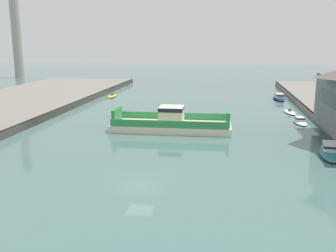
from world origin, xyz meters
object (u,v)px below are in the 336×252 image
moored_boat_mid_left (112,96)px  moored_boat_far_left (300,121)px  smokestack_distant_a (16,25)px  moored_boat_near_left (290,112)px  chain_ferry (171,123)px  moored_boat_mid_right (330,151)px  moored_boat_far_right (279,98)px

moored_boat_mid_left → moored_boat_far_left: bearing=-32.3°
smokestack_distant_a → moored_boat_near_left: bearing=-34.1°
chain_ferry → moored_boat_mid_right: 23.47m
chain_ferry → moored_boat_far_right: size_ratio=2.41×
chain_ferry → moored_boat_far_right: (20.61, 34.89, -0.55)m
moored_boat_near_left → moored_boat_mid_left: bearing=158.0°
moored_boat_mid_right → chain_ferry: bearing=153.8°
moored_boat_mid_right → moored_boat_far_right: 45.27m
moored_boat_mid_right → moored_boat_far_left: moored_boat_mid_right is taller
moored_boat_near_left → moored_boat_far_left: 9.42m
moored_boat_near_left → moored_boat_mid_right: 28.25m
moored_boat_near_left → moored_boat_far_left: size_ratio=1.05×
moored_boat_mid_left → smokestack_distant_a: 70.42m
moored_boat_near_left → moored_boat_far_right: (0.08, 17.02, 0.38)m
moored_boat_mid_right → smokestack_distant_a: smokestack_distant_a is taller
chain_ferry → moored_boat_far_left: (20.77, 8.46, -0.74)m
moored_boat_far_left → smokestack_distant_a: smokestack_distant_a is taller
chain_ferry → moored_boat_near_left: (20.53, 17.87, -0.93)m
chain_ferry → moored_boat_mid_left: bearing=120.3°
moored_boat_near_left → moored_boat_mid_right: size_ratio=0.76×
chain_ferry → moored_boat_near_left: chain_ferry is taller
chain_ferry → moored_boat_near_left: bearing=41.0°
chain_ferry → moored_boat_near_left: 27.23m
chain_ferry → moored_boat_far_right: bearing=59.4°
chain_ferry → moored_boat_mid_right: size_ratio=2.43×
moored_boat_near_left → moored_boat_mid_right: bearing=-88.9°
chain_ferry → moored_boat_mid_left: size_ratio=3.03×
moored_boat_mid_right → moored_boat_far_right: (-0.44, 45.27, 0.02)m
moored_boat_near_left → moored_boat_far_right: 17.02m
chain_ferry → moored_boat_far_right: chain_ferry is taller
moored_boat_far_right → smokestack_distant_a: size_ratio=0.21×
moored_boat_mid_left → moored_boat_mid_right: (41.04, -44.59, 0.37)m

